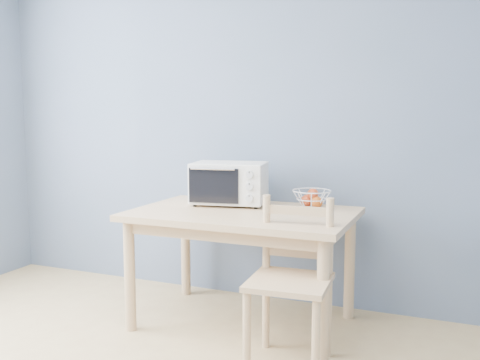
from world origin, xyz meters
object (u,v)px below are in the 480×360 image
at_px(toaster_oven, 226,182).
at_px(dining_chair, 291,283).
at_px(fruit_basket, 312,198).
at_px(dining_table, 243,227).

xyz_separation_m(toaster_oven, dining_chair, (0.65, -0.60, -0.45)).
bearing_deg(toaster_oven, fruit_basket, -0.98).
distance_m(dining_table, toaster_oven, 0.37).
distance_m(dining_table, dining_chair, 0.64).
bearing_deg(fruit_basket, toaster_oven, -170.79).
relative_size(toaster_oven, fruit_basket, 1.74).
relative_size(dining_table, dining_chair, 1.54).
bearing_deg(dining_table, fruit_basket, 36.79).
relative_size(dining_table, fruit_basket, 4.49).
relative_size(dining_table, toaster_oven, 2.58).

